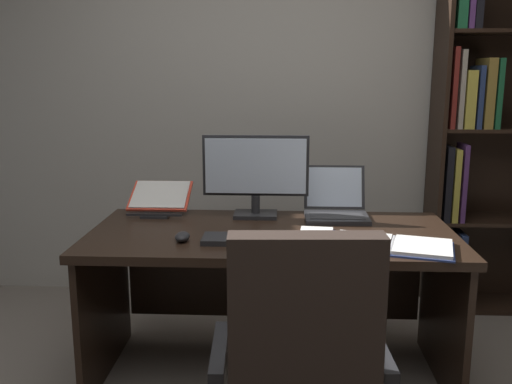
{
  "coord_description": "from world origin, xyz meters",
  "views": [
    {
      "loc": [
        0.07,
        -1.68,
        1.45
      ],
      "look_at": [
        -0.06,
        0.79,
        0.93
      ],
      "focal_mm": 39.2,
      "sensor_mm": 36.0,
      "label": 1
    }
  ],
  "objects": [
    {
      "name": "wall_back",
      "position": [
        0.0,
        1.99,
        1.26
      ],
      "size": [
        5.09,
        0.12,
        2.52
      ],
      "primitive_type": "cube",
      "color": "#B2ADA3",
      "rests_on": "ground"
    },
    {
      "name": "desk",
      "position": [
        0.01,
        0.92,
        0.54
      ],
      "size": [
        1.7,
        0.81,
        0.73
      ],
      "color": "black",
      "rests_on": "ground"
    },
    {
      "name": "bookshelf",
      "position": [
        1.27,
        1.75,
        1.12
      ],
      "size": [
        0.76,
        0.33,
        2.26
      ],
      "color": "black",
      "rests_on": "ground"
    },
    {
      "name": "monitor",
      "position": [
        -0.07,
        1.12,
        0.95
      ],
      "size": [
        0.54,
        0.16,
        0.42
      ],
      "color": "#232326",
      "rests_on": "desk"
    },
    {
      "name": "laptop",
      "position": [
        0.34,
        1.13,
        0.79
      ],
      "size": [
        0.32,
        0.33,
        0.25
      ],
      "color": "#232326",
      "rests_on": "desk"
    },
    {
      "name": "keyboard",
      "position": [
        -0.07,
        0.66,
        0.75
      ],
      "size": [
        0.42,
        0.15,
        0.02
      ],
      "primitive_type": "cube",
      "color": "#232326",
      "rests_on": "desk"
    },
    {
      "name": "computer_mouse",
      "position": [
        -0.37,
        0.66,
        0.75
      ],
      "size": [
        0.06,
        0.1,
        0.04
      ],
      "primitive_type": "ellipsoid",
      "color": "#232326",
      "rests_on": "desk"
    },
    {
      "name": "reading_stand_with_book",
      "position": [
        -0.59,
        1.19,
        0.81
      ],
      "size": [
        0.32,
        0.29,
        0.14
      ],
      "color": "#232326",
      "rests_on": "desk"
    },
    {
      "name": "open_binder",
      "position": [
        0.53,
        0.61,
        0.75
      ],
      "size": [
        0.55,
        0.39,
        0.02
      ],
      "rotation": [
        0.0,
        0.0,
        -0.26
      ],
      "color": "navy",
      "rests_on": "desk"
    },
    {
      "name": "notepad",
      "position": [
        0.22,
        0.79,
        0.74
      ],
      "size": [
        0.17,
        0.22,
        0.01
      ],
      "primitive_type": "cube",
      "rotation": [
        0.0,
        0.0,
        -0.1
      ],
      "color": "silver",
      "rests_on": "desk"
    },
    {
      "name": "pen",
      "position": [
        0.24,
        0.79,
        0.75
      ],
      "size": [
        0.14,
        0.05,
        0.01
      ],
      "primitive_type": "cylinder",
      "rotation": [
        0.0,
        1.57,
        0.28
      ],
      "color": "navy",
      "rests_on": "notepad"
    }
  ]
}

